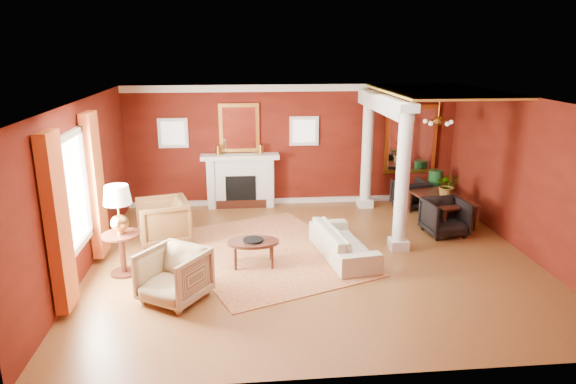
{
  "coord_description": "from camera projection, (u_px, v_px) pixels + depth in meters",
  "views": [
    {
      "loc": [
        -1.31,
        -8.67,
        3.83
      ],
      "look_at": [
        -0.42,
        0.5,
        1.15
      ],
      "focal_mm": 32.0,
      "sensor_mm": 36.0,
      "label": 1
    }
  ],
  "objects": [
    {
      "name": "column_back",
      "position": [
        367.0,
        149.0,
        12.1
      ],
      "size": [
        0.36,
        0.36,
        2.8
      ],
      "color": "silver",
      "rests_on": "ground"
    },
    {
      "name": "sofa",
      "position": [
        344.0,
        237.0,
        9.47
      ],
      "size": [
        0.85,
        2.01,
        0.76
      ],
      "primitive_type": "imported",
      "rotation": [
        0.0,
        0.0,
        1.72
      ],
      "color": "beige",
      "rests_on": "ground"
    },
    {
      "name": "armchair_leopard",
      "position": [
        163.0,
        219.0,
        10.1
      ],
      "size": [
        1.12,
        1.16,
        0.98
      ],
      "primitive_type": "imported",
      "rotation": [
        0.0,
        0.0,
        -1.3
      ],
      "color": "black",
      "rests_on": "ground"
    },
    {
      "name": "green_urn",
      "position": [
        435.0,
        192.0,
        12.46
      ],
      "size": [
        0.38,
        0.38,
        0.91
      ],
      "color": "#15431E",
      "rests_on": "ground"
    },
    {
      "name": "dining_chair_near",
      "position": [
        445.0,
        216.0,
        10.56
      ],
      "size": [
        0.88,
        0.83,
        0.82
      ],
      "primitive_type": "imported",
      "rotation": [
        0.0,
        0.0,
        0.11
      ],
      "color": "black",
      "rests_on": "ground"
    },
    {
      "name": "left_window",
      "position": [
        77.0,
        201.0,
        8.15
      ],
      "size": [
        0.21,
        2.55,
        2.6
      ],
      "color": "white",
      "rests_on": "room_shell"
    },
    {
      "name": "coffee_book",
      "position": [
        249.0,
        236.0,
        8.99
      ],
      "size": [
        0.17,
        0.04,
        0.23
      ],
      "primitive_type": "imported",
      "rotation": [
        0.0,
        0.0,
        0.1
      ],
      "color": "black",
      "rests_on": "coffee_table"
    },
    {
      "name": "chandelier",
      "position": [
        438.0,
        121.0,
        10.84
      ],
      "size": [
        0.6,
        0.62,
        0.75
      ],
      "color": "#A97A35",
      "rests_on": "room_shell"
    },
    {
      "name": "header_beam",
      "position": [
        383.0,
        103.0,
        10.72
      ],
      "size": [
        0.3,
        3.2,
        0.32
      ],
      "primitive_type": "cube",
      "color": "silver",
      "rests_on": "column_front"
    },
    {
      "name": "dining_mirror",
      "position": [
        411.0,
        139.0,
        12.61
      ],
      "size": [
        1.3,
        0.07,
        1.7
      ],
      "color": "gold",
      "rests_on": "room_shell"
    },
    {
      "name": "dining_table",
      "position": [
        443.0,
        202.0,
        11.34
      ],
      "size": [
        0.85,
        1.69,
        0.9
      ],
      "primitive_type": "imported",
      "rotation": [
        0.0,
        0.0,
        1.75
      ],
      "color": "black",
      "rests_on": "ground"
    },
    {
      "name": "potted_plant",
      "position": [
        449.0,
        173.0,
        11.11
      ],
      "size": [
        0.67,
        0.7,
        0.44
      ],
      "primitive_type": "imported",
      "rotation": [
        0.0,
        0.0,
        -0.36
      ],
      "color": "#26591E",
      "rests_on": "dining_table"
    },
    {
      "name": "rug",
      "position": [
        267.0,
        252.0,
        9.76
      ],
      "size": [
        4.07,
        4.61,
        0.02
      ],
      "primitive_type": "cube",
      "rotation": [
        0.0,
        0.0,
        0.38
      ],
      "color": "maroon",
      "rests_on": "ground"
    },
    {
      "name": "side_table",
      "position": [
        119.0,
        215.0,
        8.56
      ],
      "size": [
        0.63,
        0.63,
        1.58
      ],
      "rotation": [
        0.0,
        0.0,
        -0.34
      ],
      "color": "black",
      "rests_on": "ground"
    },
    {
      "name": "dining_chair_far",
      "position": [
        410.0,
        192.0,
        12.35
      ],
      "size": [
        0.85,
        0.82,
        0.74
      ],
      "primitive_type": "imported",
      "rotation": [
        0.0,
        0.0,
        3.36
      ],
      "color": "black",
      "rests_on": "ground"
    },
    {
      "name": "base_trim",
      "position": [
        294.0,
        201.0,
        12.77
      ],
      "size": [
        8.0,
        0.08,
        0.12
      ],
      "primitive_type": "cube",
      "color": "silver",
      "rests_on": "ground"
    },
    {
      "name": "armchair_stripe",
      "position": [
        174.0,
        273.0,
        7.83
      ],
      "size": [
        1.19,
        1.17,
        0.91
      ],
      "primitive_type": "imported",
      "rotation": [
        0.0,
        0.0,
        -0.59
      ],
      "color": "tan",
      "rests_on": "ground"
    },
    {
      "name": "overmantel_mirror",
      "position": [
        239.0,
        128.0,
        12.13
      ],
      "size": [
        0.95,
        0.07,
        1.15
      ],
      "color": "gold",
      "rests_on": "fireplace"
    },
    {
      "name": "amber_ceiling",
      "position": [
        439.0,
        91.0,
        10.61
      ],
      "size": [
        2.3,
        3.4,
        0.04
      ],
      "primitive_type": "cube",
      "color": "#EDB945",
      "rests_on": "room_shell"
    },
    {
      "name": "fireplace",
      "position": [
        241.0,
        181.0,
        12.35
      ],
      "size": [
        1.85,
        0.42,
        1.29
      ],
      "color": "silver",
      "rests_on": "ground"
    },
    {
      "name": "column_front",
      "position": [
        403.0,
        178.0,
        9.52
      ],
      "size": [
        0.36,
        0.36,
        2.8
      ],
      "color": "silver",
      "rests_on": "ground"
    },
    {
      "name": "flank_window_right",
      "position": [
        304.0,
        131.0,
        12.31
      ],
      "size": [
        0.7,
        0.07,
        0.7
      ],
      "color": "silver",
      "rests_on": "room_shell"
    },
    {
      "name": "crown_trim",
      "position": [
        294.0,
        88.0,
        12.0
      ],
      "size": [
        8.0,
        0.08,
        0.16
      ],
      "primitive_type": "cube",
      "color": "silver",
      "rests_on": "room_shell"
    },
    {
      "name": "ground",
      "position": [
        313.0,
        259.0,
        9.48
      ],
      "size": [
        8.0,
        8.0,
        0.0
      ],
      "primitive_type": "plane",
      "color": "brown",
      "rests_on": "ground"
    },
    {
      "name": "coffee_table",
      "position": [
        253.0,
        243.0,
        9.08
      ],
      "size": [
        0.92,
        0.92,
        0.47
      ],
      "rotation": [
        0.0,
        0.0,
        -0.37
      ],
      "color": "black",
      "rests_on": "ground"
    },
    {
      "name": "flank_window_left",
      "position": [
        173.0,
        133.0,
        12.02
      ],
      "size": [
        0.7,
        0.07,
        0.7
      ],
      "color": "silver",
      "rests_on": "room_shell"
    },
    {
      "name": "room_shell",
      "position": [
        315.0,
        151.0,
        8.91
      ],
      "size": [
        8.04,
        7.04,
        2.92
      ],
      "color": "#5E160D",
      "rests_on": "ground"
    }
  ]
}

